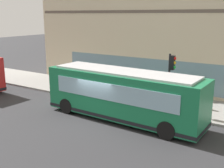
# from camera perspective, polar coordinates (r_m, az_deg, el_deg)

# --- Properties ---
(ground) EXTENTS (120.00, 120.00, 0.00)m
(ground) POSITION_cam_1_polar(r_m,az_deg,el_deg) (17.61, -2.46, -7.03)
(ground) COLOR #2D2D30
(sidewalk_curb) EXTENTS (4.73, 40.00, 0.15)m
(sidewalk_curb) POSITION_cam_1_polar(r_m,az_deg,el_deg) (21.62, 5.08, -2.84)
(sidewalk_curb) COLOR gray
(sidewalk_curb) RESTS_ON ground
(building_corner) EXTENTS (7.09, 23.89, 11.89)m
(building_corner) POSITION_cam_1_polar(r_m,az_deg,el_deg) (26.08, 11.50, 12.88)
(building_corner) COLOR beige
(building_corner) RESTS_ON ground
(city_bus_nearside) EXTENTS (2.88, 10.12, 3.07)m
(city_bus_nearside) POSITION_cam_1_polar(r_m,az_deg,el_deg) (17.02, 2.19, -2.25)
(city_bus_nearside) COLOR #197247
(city_bus_nearside) RESTS_ON ground
(traffic_light_near_corner) EXTENTS (0.32, 0.49, 3.76)m
(traffic_light_near_corner) POSITION_cam_1_polar(r_m,az_deg,el_deg) (18.21, 11.92, 2.47)
(traffic_light_near_corner) COLOR black
(traffic_light_near_corner) RESTS_ON sidewalk_curb
(fire_hydrant) EXTENTS (0.35, 0.35, 0.74)m
(fire_hydrant) POSITION_cam_1_polar(r_m,az_deg,el_deg) (19.72, 18.76, -3.89)
(fire_hydrant) COLOR yellow
(fire_hydrant) RESTS_ON sidewalk_curb
(pedestrian_walking_along_curb) EXTENTS (0.32, 0.32, 1.62)m
(pedestrian_walking_along_curb) POSITION_cam_1_polar(r_m,az_deg,el_deg) (21.56, 16.57, -0.66)
(pedestrian_walking_along_curb) COLOR #8C3F8C
(pedestrian_walking_along_curb) RESTS_ON sidewalk_curb
(pedestrian_by_light_pole) EXTENTS (0.32, 0.32, 1.54)m
(pedestrian_by_light_pole) POSITION_cam_1_polar(r_m,az_deg,el_deg) (23.23, 0.39, 0.82)
(pedestrian_by_light_pole) COLOR black
(pedestrian_by_light_pole) RESTS_ON sidewalk_curb
(pedestrian_near_hydrant) EXTENTS (0.32, 0.32, 1.72)m
(pedestrian_near_hydrant) POSITION_cam_1_polar(r_m,az_deg,el_deg) (24.00, -4.87, 1.49)
(pedestrian_near_hydrant) COLOR #99994C
(pedestrian_near_hydrant) RESTS_ON sidewalk_curb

